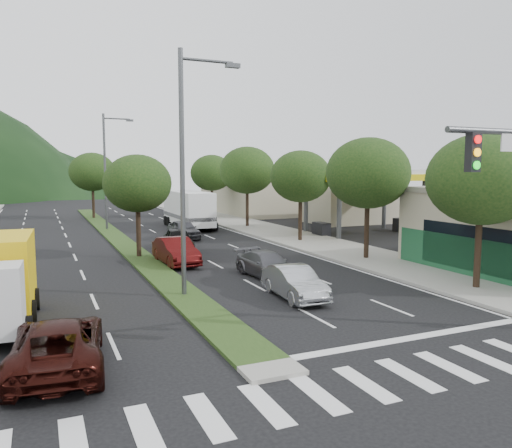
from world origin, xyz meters
name	(u,v)px	position (x,y,z in m)	size (l,w,h in m)	color
ground	(265,366)	(0.00, 0.00, 0.00)	(160.00, 160.00, 0.00)	black
sidewalk_right	(276,233)	(12.50, 25.00, 0.07)	(5.00, 90.00, 0.15)	gray
median	(115,236)	(0.00, 28.00, 0.06)	(1.60, 56.00, 0.12)	#1E3513
crosswalk	(301,397)	(0.00, -2.00, 0.01)	(19.00, 2.20, 0.01)	silver
gas_canopy	(365,177)	(19.00, 22.00, 4.65)	(12.20, 8.20, 5.25)	silver
bldg_right_far	(260,191)	(19.50, 44.00, 2.60)	(10.00, 16.00, 5.20)	#B3A88F
tree_r_a	(481,180)	(12.00, 4.00, 4.82)	(4.60, 4.60, 6.63)	black
tree_r_b	(368,173)	(12.00, 12.00, 5.04)	(4.80, 4.80, 6.94)	black
tree_r_c	(301,177)	(12.00, 20.00, 4.75)	(4.40, 4.40, 6.48)	black
tree_r_d	(247,170)	(12.00, 30.00, 5.18)	(5.00, 5.00, 7.17)	black
tree_r_e	(212,173)	(12.00, 40.00, 4.89)	(4.60, 4.60, 6.71)	black
tree_med_near	(137,184)	(0.00, 18.00, 4.43)	(4.00, 4.00, 6.02)	black
tree_med_far	(92,172)	(0.00, 44.00, 5.01)	(4.80, 4.80, 6.94)	black
streetlight_near	(187,161)	(0.21, 8.00, 5.58)	(2.60, 0.25, 10.00)	#47494C
streetlight_mid	(107,166)	(0.21, 33.00, 5.58)	(2.60, 0.25, 10.00)	#47494C
sedan_silver	(294,282)	(4.08, 5.98, 0.66)	(1.39, 3.99, 1.31)	#A1A4A9
suv_maroon	(58,344)	(-5.07, 2.00, 0.68)	(2.27, 4.91, 1.37)	black
car_queue_a	(179,239)	(2.98, 20.14, 0.70)	(1.66, 4.13, 1.41)	black
car_queue_b	(267,264)	(4.77, 10.14, 0.61)	(1.72, 4.23, 1.23)	#56565B
car_queue_c	(176,251)	(1.50, 15.14, 0.74)	(1.57, 4.50, 1.48)	#450B0B
car_queue_d	(203,223)	(7.81, 30.14, 0.59)	(1.97, 4.27, 1.19)	black
car_queue_e	(184,229)	(4.71, 25.14, 0.71)	(1.67, 4.15, 1.41)	#48484D
car_queue_f	(182,217)	(7.27, 35.14, 0.67)	(1.88, 4.63, 1.34)	black
motorhome	(188,209)	(6.91, 31.57, 1.76)	(2.74, 8.63, 3.31)	white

